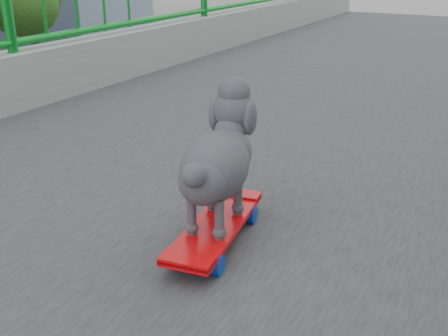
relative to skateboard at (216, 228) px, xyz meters
name	(u,v)px	position (x,y,z in m)	size (l,w,h in m)	color
skateboard	(216,228)	(0.00, 0.00, 0.00)	(0.21, 0.50, 0.06)	red
poodle	(218,158)	(0.00, 0.02, 0.21)	(0.22, 0.43, 0.36)	#312E34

